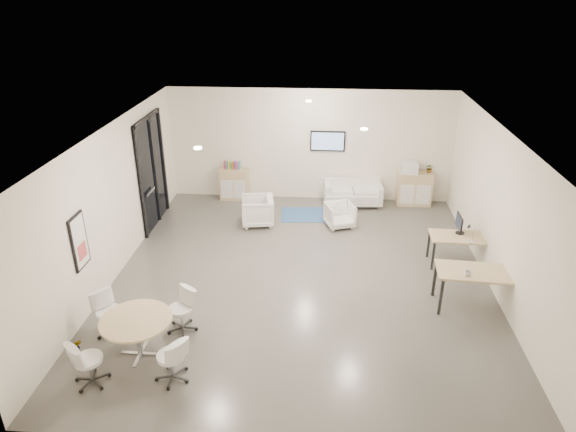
% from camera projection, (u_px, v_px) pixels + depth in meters
% --- Properties ---
extents(room_shell, '(9.60, 10.60, 4.80)m').
position_uv_depth(room_shell, '(302.00, 210.00, 10.48)').
color(room_shell, '#4F4E48').
rests_on(room_shell, ground).
extents(glass_door, '(0.09, 1.90, 2.85)m').
position_uv_depth(glass_door, '(152.00, 169.00, 13.06)').
color(glass_door, black).
rests_on(glass_door, room_shell).
extents(artwork, '(0.05, 0.54, 1.04)m').
position_uv_depth(artwork, '(79.00, 242.00, 9.33)').
color(artwork, black).
rests_on(artwork, room_shell).
extents(wall_tv, '(0.98, 0.06, 0.58)m').
position_uv_depth(wall_tv, '(328.00, 141.00, 14.42)').
color(wall_tv, black).
rests_on(wall_tv, room_shell).
extents(ceiling_spots, '(3.14, 4.14, 0.03)m').
position_uv_depth(ceiling_spots, '(295.00, 123.00, 10.59)').
color(ceiling_spots, '#FFEAC6').
rests_on(ceiling_spots, room_shell).
extents(sideboard_left, '(0.82, 0.42, 0.92)m').
position_uv_depth(sideboard_left, '(234.00, 184.00, 14.97)').
color(sideboard_left, tan).
rests_on(sideboard_left, room_shell).
extents(sideboard_right, '(0.96, 0.46, 0.96)m').
position_uv_depth(sideboard_right, '(414.00, 189.00, 14.59)').
color(sideboard_right, tan).
rests_on(sideboard_right, room_shell).
extents(books, '(0.47, 0.14, 0.22)m').
position_uv_depth(books, '(232.00, 165.00, 14.74)').
color(books, red).
rests_on(books, sideboard_left).
extents(printer, '(0.51, 0.44, 0.33)m').
position_uv_depth(printer, '(410.00, 167.00, 14.34)').
color(printer, white).
rests_on(printer, sideboard_right).
extents(loveseat, '(1.66, 0.93, 0.60)m').
position_uv_depth(loveseat, '(352.00, 194.00, 14.63)').
color(loveseat, white).
rests_on(loveseat, room_shell).
extents(blue_rug, '(1.56, 1.10, 0.01)m').
position_uv_depth(blue_rug, '(308.00, 215.00, 14.10)').
color(blue_rug, '#2F5492').
rests_on(blue_rug, room_shell).
extents(armchair_left, '(0.88, 0.92, 0.83)m').
position_uv_depth(armchair_left, '(257.00, 209.00, 13.41)').
color(armchair_left, white).
rests_on(armchair_left, room_shell).
extents(armchair_right, '(0.85, 0.82, 0.70)m').
position_uv_depth(armchair_right, '(340.00, 214.00, 13.30)').
color(armchair_right, white).
rests_on(armchair_right, room_shell).
extents(desk_rear, '(1.37, 0.72, 0.70)m').
position_uv_depth(desk_rear, '(461.00, 239.00, 11.40)').
color(desk_rear, tan).
rests_on(desk_rear, room_shell).
extents(desk_front, '(1.57, 0.87, 0.80)m').
position_uv_depth(desk_front, '(477.00, 275.00, 9.86)').
color(desk_front, tan).
rests_on(desk_front, room_shell).
extents(monitor, '(0.20, 0.50, 0.44)m').
position_uv_depth(monitor, '(459.00, 224.00, 11.41)').
color(monitor, black).
rests_on(monitor, desk_rear).
extents(round_table, '(1.20, 1.20, 0.73)m').
position_uv_depth(round_table, '(136.00, 323.00, 8.58)').
color(round_table, tan).
rests_on(round_table, room_shell).
extents(meeting_chairs, '(2.26, 2.26, 0.82)m').
position_uv_depth(meeting_chairs, '(138.00, 335.00, 8.68)').
color(meeting_chairs, white).
rests_on(meeting_chairs, room_shell).
extents(plant_cabinet, '(0.32, 0.34, 0.21)m').
position_uv_depth(plant_cabinet, '(430.00, 169.00, 14.34)').
color(plant_cabinet, '#3F7F3F').
rests_on(plant_cabinet, sideboard_right).
extents(plant_floor, '(0.25, 0.35, 0.14)m').
position_uv_depth(plant_floor, '(77.00, 351.00, 8.81)').
color(plant_floor, '#3F7F3F').
rests_on(plant_floor, room_shell).
extents(cup, '(0.12, 0.10, 0.12)m').
position_uv_depth(cup, '(468.00, 273.00, 9.66)').
color(cup, white).
rests_on(cup, desk_front).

